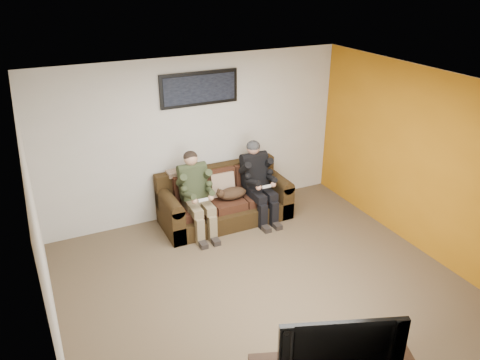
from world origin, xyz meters
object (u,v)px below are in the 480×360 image
person_left (196,190)px  sofa (223,201)px  television (338,342)px  framed_poster (199,89)px  cat (231,193)px  person_right (258,177)px

person_left → sofa: bearing=18.0°
sofa → television: bearing=-98.3°
framed_poster → person_left: bearing=-120.3°
sofa → cat: (0.07, -0.17, 0.19)m
person_left → cat: (0.60, 0.01, -0.19)m
person_right → cat: (-0.46, 0.01, -0.20)m
framed_poster → television: framed_poster is taller
sofa → framed_poster: (-0.20, 0.39, 1.78)m
sofa → cat: bearing=-67.7°
person_left → framed_poster: size_ratio=1.02×
cat → person_left: bearing=-179.3°
cat → framed_poster: framed_poster is taller
sofa → person_right: person_right is taller
person_left → person_right: 1.06m
person_left → framed_poster: 1.54m
sofa → framed_poster: 1.83m
person_left → framed_poster: (0.33, 0.56, 1.39)m
sofa → cat: 0.26m
cat → television: 3.67m
television → person_left: bearing=110.1°
person_right → cat: 0.50m
person_right → cat: bearing=179.2°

